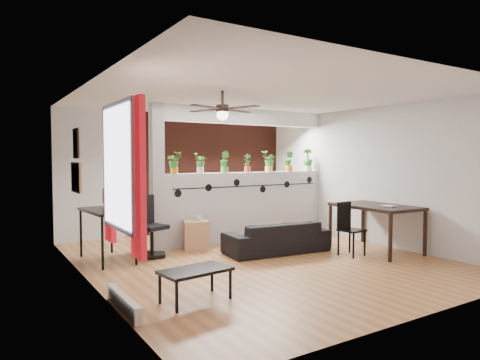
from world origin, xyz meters
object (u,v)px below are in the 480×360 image
object	(u,v)px
potted_plant_1	(200,162)
coffee_table	(196,272)
potted_plant_4	(269,161)
potted_plant_2	(225,161)
ceiling_fan	(222,111)
computer_desk	(107,214)
sofa	(277,238)
office_chair	(149,230)
cup	(198,218)
potted_plant_6	(308,159)
potted_plant_5	(289,161)
folding_chair	(348,224)
dining_table	(375,210)
cube_shelf	(196,235)
potted_plant_0	(174,162)
potted_plant_3	(247,162)

from	to	relation	value
potted_plant_1	coffee_table	size ratio (longest dim) A/B	0.45
potted_plant_1	potted_plant_4	bearing A→B (deg)	-0.00
potted_plant_1	potted_plant_2	xyz separation A→B (m)	(0.53, 0.00, 0.02)
ceiling_fan	computer_desk	xyz separation A→B (m)	(-1.28, 1.46, -1.57)
sofa	office_chair	xyz separation A→B (m)	(-1.99, 0.85, 0.19)
sofa	office_chair	world-z (taller)	office_chair
office_chair	cup	bearing A→B (deg)	5.36
potted_plant_1	potted_plant_6	distance (m)	2.63
potted_plant_1	potted_plant_6	world-z (taller)	potted_plant_6
potted_plant_2	potted_plant_5	size ratio (longest dim) A/B	0.98
computer_desk	office_chair	distance (m)	0.74
potted_plant_1	sofa	size ratio (longest dim) A/B	0.22
folding_chair	sofa	bearing A→B (deg)	138.81
sofa	folding_chair	size ratio (longest dim) A/B	1.93
potted_plant_6	office_chair	world-z (taller)	potted_plant_6
cup	dining_table	size ratio (longest dim) A/B	0.08
cube_shelf	cup	size ratio (longest dim) A/B	4.45
potted_plant_2	cube_shelf	xyz separation A→B (m)	(-0.79, -0.34, -1.31)
potted_plant_1	potted_plant_5	xyz separation A→B (m)	(2.11, 0.00, 0.02)
potted_plant_1	dining_table	xyz separation A→B (m)	(2.37, -2.10, -0.83)
sofa	dining_table	bearing A→B (deg)	157.60
sofa	cup	xyz separation A→B (m)	(-1.04, 0.94, 0.31)
ceiling_fan	folding_chair	distance (m)	2.90
potted_plant_1	potted_plant_6	bearing A→B (deg)	0.00
potted_plant_0	office_chair	distance (m)	1.36
potted_plant_2	potted_plant_3	distance (m)	0.53
potted_plant_2	office_chair	xyz separation A→B (m)	(-1.69, -0.43, -1.13)
potted_plant_3	sofa	world-z (taller)	potted_plant_3
potted_plant_0	folding_chair	xyz separation A→B (m)	(2.25, -2.07, -1.03)
potted_plant_1	office_chair	distance (m)	1.66
potted_plant_1	folding_chair	world-z (taller)	potted_plant_1
potted_plant_2	potted_plant_1	bearing A→B (deg)	180.00
cube_shelf	computer_desk	distance (m)	1.63
potted_plant_0	potted_plant_1	bearing A→B (deg)	0.00
potted_plant_0	potted_plant_4	world-z (taller)	potted_plant_4
potted_plant_2	cube_shelf	bearing A→B (deg)	-156.80
folding_chair	cube_shelf	bearing A→B (deg)	139.00
potted_plant_5	sofa	world-z (taller)	potted_plant_5
potted_plant_6	office_chair	bearing A→B (deg)	-173.56
potted_plant_5	computer_desk	bearing A→B (deg)	-175.06
potted_plant_1	potted_plant_2	bearing A→B (deg)	0.00
potted_plant_6	folding_chair	bearing A→B (deg)	-113.67
potted_plant_3	cube_shelf	xyz separation A→B (m)	(-1.32, -0.34, -1.29)
ceiling_fan	potted_plant_2	world-z (taller)	ceiling_fan
ceiling_fan	office_chair	bearing A→B (deg)	114.16
computer_desk	coffee_table	xyz separation A→B (m)	(0.34, -2.48, -0.41)
potted_plant_5	dining_table	bearing A→B (deg)	-82.91
potted_plant_2	computer_desk	xyz separation A→B (m)	(-2.35, -0.34, -0.83)
potted_plant_0	dining_table	size ratio (longest dim) A/B	0.26
potted_plant_4	potted_plant_6	world-z (taller)	potted_plant_6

